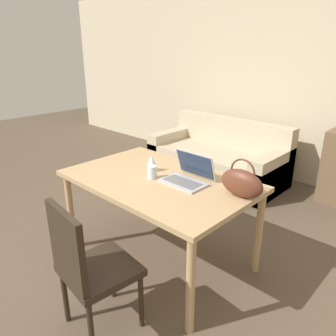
{
  "coord_description": "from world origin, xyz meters",
  "views": [
    {
      "loc": [
        1.81,
        -1.06,
        1.81
      ],
      "look_at": [
        0.14,
        0.69,
        0.9
      ],
      "focal_mm": 35.0,
      "sensor_mm": 36.0,
      "label": 1
    }
  ],
  "objects_px": {
    "laptop": "(189,174)",
    "wine_glass": "(152,161)",
    "drinking_glass": "(152,172)",
    "couch": "(218,159)",
    "chair": "(88,265)",
    "handbag": "(242,183)"
  },
  "relations": [
    {
      "from": "couch",
      "to": "drinking_glass",
      "type": "relative_size",
      "value": 17.56
    },
    {
      "from": "wine_glass",
      "to": "handbag",
      "type": "height_order",
      "value": "handbag"
    },
    {
      "from": "drinking_glass",
      "to": "handbag",
      "type": "relative_size",
      "value": 0.32
    },
    {
      "from": "laptop",
      "to": "wine_glass",
      "type": "bearing_deg",
      "value": -172.72
    },
    {
      "from": "wine_glass",
      "to": "chair",
      "type": "bearing_deg",
      "value": -66.83
    },
    {
      "from": "drinking_glass",
      "to": "wine_glass",
      "type": "height_order",
      "value": "wine_glass"
    },
    {
      "from": "chair",
      "to": "laptop",
      "type": "xyz_separation_m",
      "value": [
        -0.03,
        1.0,
        0.32
      ]
    },
    {
      "from": "couch",
      "to": "handbag",
      "type": "height_order",
      "value": "handbag"
    },
    {
      "from": "couch",
      "to": "handbag",
      "type": "xyz_separation_m",
      "value": [
        1.44,
        -1.79,
        0.61
      ]
    },
    {
      "from": "drinking_glass",
      "to": "couch",
      "type": "bearing_deg",
      "value": 110.02
    },
    {
      "from": "laptop",
      "to": "wine_glass",
      "type": "height_order",
      "value": "laptop"
    },
    {
      "from": "laptop",
      "to": "handbag",
      "type": "xyz_separation_m",
      "value": [
        0.46,
        0.04,
        0.05
      ]
    },
    {
      "from": "drinking_glass",
      "to": "handbag",
      "type": "distance_m",
      "value": 0.75
    },
    {
      "from": "drinking_glass",
      "to": "handbag",
      "type": "height_order",
      "value": "handbag"
    },
    {
      "from": "chair",
      "to": "drinking_glass",
      "type": "height_order",
      "value": "chair"
    },
    {
      "from": "chair",
      "to": "drinking_glass",
      "type": "bearing_deg",
      "value": 114.86
    },
    {
      "from": "couch",
      "to": "drinking_glass",
      "type": "xyz_separation_m",
      "value": [
        0.73,
        -1.99,
        0.55
      ]
    },
    {
      "from": "couch",
      "to": "handbag",
      "type": "distance_m",
      "value": 2.38
    },
    {
      "from": "laptop",
      "to": "wine_glass",
      "type": "relative_size",
      "value": 2.64
    },
    {
      "from": "chair",
      "to": "wine_glass",
      "type": "distance_m",
      "value": 1.09
    },
    {
      "from": "chair",
      "to": "couch",
      "type": "relative_size",
      "value": 0.5
    },
    {
      "from": "couch",
      "to": "laptop",
      "type": "height_order",
      "value": "laptop"
    }
  ]
}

